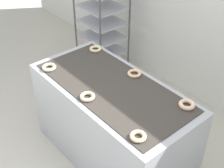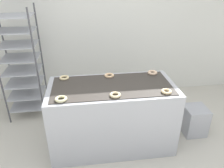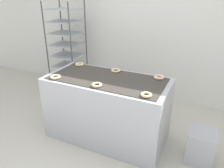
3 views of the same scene
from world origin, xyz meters
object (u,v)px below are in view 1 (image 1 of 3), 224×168
donut_near_right (138,136)px  donut_far_right (187,105)px  donut_far_center (134,73)px  donut_far_left (95,49)px  fryer_machine (112,124)px  baking_rack_cart (102,15)px  donut_near_center (88,97)px  donut_near_left (49,67)px

donut_near_right → donut_far_right: 0.55m
donut_far_center → donut_far_left: bearing=179.4°
donut_far_right → donut_far_center: bearing=-179.2°
fryer_machine → baking_rack_cart: 1.63m
donut_far_left → donut_far_center: bearing=-0.6°
fryer_machine → donut_near_right: (0.60, -0.27, 0.47)m
fryer_machine → donut_far_center: (-0.00, 0.27, 0.46)m
donut_near_center → donut_far_left: (-0.60, 0.54, -0.00)m
donut_near_right → donut_far_left: 1.31m
donut_far_left → donut_far_right: size_ratio=0.94×
donut_near_left → donut_near_right: size_ratio=1.10×
donut_near_right → donut_far_right: size_ratio=0.92×
fryer_machine → donut_near_center: size_ratio=12.31×
fryer_machine → donut_near_center: 0.54m
donut_near_left → donut_far_right: bearing=24.9°
donut_near_center → donut_far_right: bearing=42.5°
fryer_machine → donut_near_right: 0.81m
fryer_machine → donut_far_center: 0.54m
fryer_machine → donut_near_center: (0.00, -0.27, 0.47)m
baking_rack_cart → donut_far_right: size_ratio=13.13×
donut_far_center → donut_far_right: size_ratio=0.97×
baking_rack_cart → donut_far_right: baking_rack_cart is taller
baking_rack_cart → donut_far_right: 1.99m
donut_far_center → fryer_machine: bearing=-89.7°
fryer_machine → donut_near_left: 0.81m
donut_far_right → baking_rack_cart: bearing=161.5°
fryer_machine → donut_near_left: bearing=-155.2°
donut_near_center → donut_near_right: size_ratio=1.05×
donut_near_right → donut_far_left: donut_near_right is taller
donut_near_center → donut_far_left: bearing=137.7°
donut_near_left → donut_far_left: donut_near_left is taller
donut_far_right → fryer_machine: bearing=-155.0°
fryer_machine → donut_far_left: 0.80m
fryer_machine → donut_far_center: size_ratio=12.26×
donut_near_center → fryer_machine: bearing=90.8°
donut_near_left → donut_near_right: (1.20, 0.01, -0.00)m
fryer_machine → donut_near_left: size_ratio=11.79×
baking_rack_cart → donut_near_right: bearing=-32.0°
donut_far_left → donut_far_center: size_ratio=0.97×
fryer_machine → donut_far_center: bearing=90.3°
donut_near_center → donut_near_right: same height
fryer_machine → donut_far_left: bearing=155.0°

